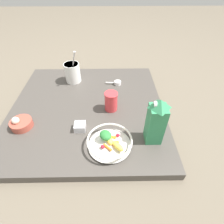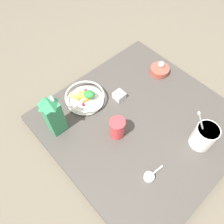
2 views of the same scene
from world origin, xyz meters
name	(u,v)px [view 1 (image 1 of 2)]	position (x,y,z in m)	size (l,w,h in m)	color
ground_plane	(88,111)	(0.00, 0.00, 0.00)	(6.00, 6.00, 0.00)	#665B4C
countertop	(88,109)	(0.00, 0.00, 0.02)	(0.95, 0.95, 0.05)	#47423D
fruit_bowl	(110,142)	(0.31, 0.14, 0.08)	(0.23, 0.23, 0.08)	silver
milk_carton	(156,121)	(0.27, 0.36, 0.18)	(0.08, 0.08, 0.26)	#338C59
yogurt_tub	(72,72)	(-0.29, -0.13, 0.13)	(0.13, 0.12, 0.26)	white
drinking_cup	(111,101)	(0.03, 0.15, 0.11)	(0.08, 0.08, 0.12)	#DB383D
spice_jar	(80,127)	(0.20, -0.02, 0.07)	(0.06, 0.06, 0.04)	silver
measuring_scoop	(117,83)	(-0.24, 0.20, 0.06)	(0.05, 0.11, 0.03)	white
garlic_bowl	(21,123)	(0.17, -0.35, 0.07)	(0.12, 0.12, 0.07)	#B24C3D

